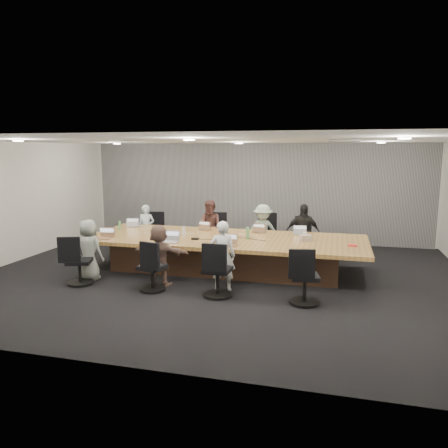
% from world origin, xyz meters
% --- Properties ---
extents(floor, '(10.00, 8.00, 0.00)m').
position_xyz_m(floor, '(0.00, 0.00, 0.00)').
color(floor, black).
rests_on(floor, ground).
extents(ceiling, '(10.00, 8.00, 0.00)m').
position_xyz_m(ceiling, '(0.00, 0.00, 2.80)').
color(ceiling, white).
rests_on(ceiling, wall_back).
extents(wall_back, '(10.00, 0.00, 2.80)m').
position_xyz_m(wall_back, '(0.00, 4.00, 1.40)').
color(wall_back, beige).
rests_on(wall_back, ground).
extents(wall_front, '(10.00, 0.00, 2.80)m').
position_xyz_m(wall_front, '(0.00, -4.00, 1.40)').
color(wall_front, beige).
rests_on(wall_front, ground).
extents(wall_left, '(0.00, 8.00, 2.80)m').
position_xyz_m(wall_left, '(-5.00, 0.00, 1.40)').
color(wall_left, beige).
rests_on(wall_left, ground).
extents(curtain, '(9.80, 0.04, 2.80)m').
position_xyz_m(curtain, '(0.00, 3.92, 1.40)').
color(curtain, gray).
rests_on(curtain, ground).
extents(conference_table, '(6.00, 2.20, 0.74)m').
position_xyz_m(conference_table, '(0.00, 0.50, 0.40)').
color(conference_table, '#452C1E').
rests_on(conference_table, ground).
extents(chair_0, '(0.63, 0.63, 0.73)m').
position_xyz_m(chair_0, '(-2.48, 2.20, 0.36)').
color(chair_0, black).
rests_on(chair_0, ground).
extents(chair_1, '(0.62, 0.62, 0.81)m').
position_xyz_m(chair_1, '(-0.71, 2.20, 0.40)').
color(chair_1, black).
rests_on(chair_1, ground).
extents(chair_2, '(0.66, 0.66, 0.87)m').
position_xyz_m(chair_2, '(0.59, 2.20, 0.43)').
color(chair_2, black).
rests_on(chair_2, ground).
extents(chair_3, '(0.59, 0.59, 0.76)m').
position_xyz_m(chair_3, '(1.56, 2.20, 0.38)').
color(chair_3, black).
rests_on(chair_3, ground).
extents(chair_4, '(0.66, 0.66, 0.77)m').
position_xyz_m(chair_4, '(-2.50, -1.20, 0.39)').
color(chair_4, black).
rests_on(chair_4, ground).
extents(chair_5, '(0.62, 0.62, 0.75)m').
position_xyz_m(chair_5, '(-0.97, -1.20, 0.38)').
color(chair_5, black).
rests_on(chair_5, ground).
extents(chair_6, '(0.57, 0.57, 0.82)m').
position_xyz_m(chair_6, '(0.30, -1.20, 0.41)').
color(chair_6, black).
rests_on(chair_6, ground).
extents(chair_7, '(0.64, 0.64, 0.80)m').
position_xyz_m(chair_7, '(1.84, -1.20, 0.40)').
color(chair_7, black).
rests_on(chair_7, ground).
extents(person_0, '(0.47, 0.33, 1.20)m').
position_xyz_m(person_0, '(-2.48, 1.85, 0.60)').
color(person_0, silver).
rests_on(person_0, ground).
extents(laptop_0, '(0.34, 0.27, 0.02)m').
position_xyz_m(laptop_0, '(-2.48, 1.30, 0.75)').
color(laptop_0, '#B2B2B7').
rests_on(laptop_0, conference_table).
extents(person_1, '(0.70, 0.57, 1.38)m').
position_xyz_m(person_1, '(-0.71, 1.85, 0.69)').
color(person_1, brown).
rests_on(person_1, ground).
extents(laptop_1, '(0.33, 0.26, 0.02)m').
position_xyz_m(laptop_1, '(-0.71, 1.30, 0.75)').
color(laptop_1, '#8C6647').
rests_on(laptop_1, conference_table).
extents(person_2, '(0.94, 0.68, 1.31)m').
position_xyz_m(person_2, '(0.59, 1.85, 0.66)').
color(person_2, '#93AA97').
rests_on(person_2, ground).
extents(laptop_2, '(0.33, 0.27, 0.02)m').
position_xyz_m(laptop_2, '(0.59, 1.30, 0.75)').
color(laptop_2, '#8C6647').
rests_on(laptop_2, conference_table).
extents(person_3, '(0.82, 0.40, 1.36)m').
position_xyz_m(person_3, '(1.56, 1.85, 0.68)').
color(person_3, black).
rests_on(person_3, ground).
extents(laptop_3, '(0.30, 0.22, 0.02)m').
position_xyz_m(laptop_3, '(1.56, 1.30, 0.75)').
color(laptop_3, '#B2B2B7').
rests_on(laptop_3, conference_table).
extents(person_4, '(0.64, 0.45, 1.24)m').
position_xyz_m(person_4, '(-2.50, -0.85, 0.62)').
color(person_4, gray).
rests_on(person_4, ground).
extents(laptop_4, '(0.37, 0.29, 0.02)m').
position_xyz_m(laptop_4, '(-2.50, -0.30, 0.75)').
color(laptop_4, '#8C6647').
rests_on(laptop_4, conference_table).
extents(person_5, '(1.12, 0.36, 1.21)m').
position_xyz_m(person_5, '(-0.97, -0.85, 0.60)').
color(person_5, brown).
rests_on(person_5, ground).
extents(laptop_5, '(0.35, 0.25, 0.02)m').
position_xyz_m(laptop_5, '(-0.97, -0.30, 0.75)').
color(laptop_5, '#B2B2B7').
rests_on(laptop_5, conference_table).
extents(person_6, '(0.53, 0.39, 1.33)m').
position_xyz_m(person_6, '(0.30, -0.85, 0.66)').
color(person_6, silver).
rests_on(person_6, ground).
extents(laptop_6, '(0.32, 0.24, 0.02)m').
position_xyz_m(laptop_6, '(0.30, -0.30, 0.75)').
color(laptop_6, '#8C6647').
rests_on(laptop_6, conference_table).
extents(bottle_green_left, '(0.07, 0.07, 0.22)m').
position_xyz_m(bottle_green_left, '(-2.65, 0.74, 0.85)').
color(bottle_green_left, '#589C55').
rests_on(bottle_green_left, conference_table).
extents(bottle_green_right, '(0.08, 0.08, 0.25)m').
position_xyz_m(bottle_green_right, '(0.51, 0.45, 0.86)').
color(bottle_green_right, '#589C55').
rests_on(bottle_green_right, conference_table).
extents(bottle_clear, '(0.08, 0.08, 0.21)m').
position_xyz_m(bottle_clear, '(-0.93, 0.44, 0.85)').
color(bottle_clear, silver).
rests_on(bottle_clear, conference_table).
extents(cup_white_far, '(0.11, 0.11, 0.11)m').
position_xyz_m(cup_white_far, '(-0.10, 0.70, 0.79)').
color(cup_white_far, white).
rests_on(cup_white_far, conference_table).
extents(cup_white_near, '(0.11, 0.11, 0.11)m').
position_xyz_m(cup_white_near, '(1.67, 0.95, 0.79)').
color(cup_white_near, white).
rests_on(cup_white_near, conference_table).
extents(mug_brown, '(0.10, 0.10, 0.11)m').
position_xyz_m(mug_brown, '(-2.65, 0.31, 0.79)').
color(mug_brown, brown).
rests_on(mug_brown, conference_table).
extents(mic_left, '(0.15, 0.10, 0.03)m').
position_xyz_m(mic_left, '(-0.56, 0.12, 0.75)').
color(mic_left, black).
rests_on(mic_left, conference_table).
extents(mic_right, '(0.17, 0.12, 0.03)m').
position_xyz_m(mic_right, '(-0.16, 0.48, 0.76)').
color(mic_right, black).
rests_on(mic_right, conference_table).
extents(stapler, '(0.16, 0.05, 0.06)m').
position_xyz_m(stapler, '(-0.08, 0.22, 0.77)').
color(stapler, black).
rests_on(stapler, conference_table).
extents(canvas_bag, '(0.28, 0.25, 0.13)m').
position_xyz_m(canvas_bag, '(1.72, 0.55, 0.80)').
color(canvas_bag, '#BDA995').
rests_on(canvas_bag, conference_table).
extents(snack_packet, '(0.17, 0.12, 0.04)m').
position_xyz_m(snack_packet, '(2.65, 0.28, 0.76)').
color(snack_packet, '#EC3B34').
rests_on(snack_packet, conference_table).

